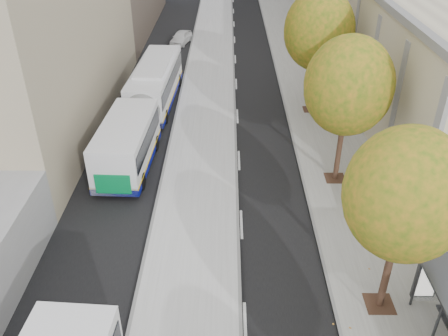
{
  "coord_description": "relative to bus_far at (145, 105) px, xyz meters",
  "views": [
    {
      "loc": [
        -2.34,
        0.08,
        14.28
      ],
      "look_at": [
        -2.49,
        19.1,
        2.5
      ],
      "focal_mm": 38.0,
      "sensor_mm": 36.0,
      "label": 1
    }
  ],
  "objects": [
    {
      "name": "bus_platform",
      "position": [
        3.81,
        6.63,
        -1.49
      ],
      "size": [
        4.25,
        150.0,
        0.15
      ],
      "primitive_type": "cube",
      "color": "#A5A5A5",
      "rests_on": "ground"
    },
    {
      "name": "tree_c",
      "position": [
        11.29,
        -15.37,
        3.69
      ],
      "size": [
        4.2,
        4.2,
        7.28
      ],
      "color": "#302114",
      "rests_on": "sidewalk"
    },
    {
      "name": "sidewalk",
      "position": [
        11.81,
        6.63,
        -1.52
      ],
      "size": [
        4.75,
        150.0,
        0.08
      ],
      "primitive_type": "cube",
      "color": "gray",
      "rests_on": "ground"
    },
    {
      "name": "distant_car",
      "position": [
        0.71,
        18.33,
        -0.96
      ],
      "size": [
        2.26,
        3.81,
        1.22
      ],
      "primitive_type": "imported",
      "rotation": [
        0.0,
        0.0,
        -0.25
      ],
      "color": "silver",
      "rests_on": "ground"
    },
    {
      "name": "tree_e",
      "position": [
        11.29,
        2.63,
        4.12
      ],
      "size": [
        4.6,
        4.6,
        7.92
      ],
      "color": "#302114",
      "rests_on": "sidewalk"
    },
    {
      "name": "bus_far",
      "position": [
        0.0,
        0.0,
        0.0
      ],
      "size": [
        3.28,
        17.26,
        2.86
      ],
      "rotation": [
        0.0,
        0.0,
        -0.04
      ],
      "color": "silver",
      "rests_on": "ground"
    },
    {
      "name": "tree_d",
      "position": [
        11.29,
        -6.37,
        3.91
      ],
      "size": [
        4.4,
        4.4,
        7.6
      ],
      "color": "#302114",
      "rests_on": "sidewalk"
    }
  ]
}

